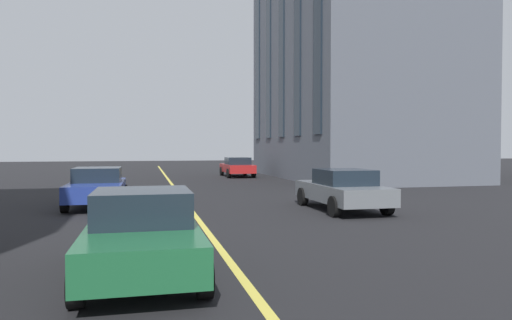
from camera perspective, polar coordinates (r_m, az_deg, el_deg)
name	(u,v)px	position (r m, az deg, el deg)	size (l,w,h in m)	color
lane_centre_line	(202,225)	(12.96, -6.51, -7.77)	(80.00, 0.16, 0.01)	#D8C64C
car_red_trailing	(237,167)	(33.42, -2.28, -0.82)	(4.40, 1.95, 1.37)	#B21E1E
car_green_parked_a	(142,234)	(7.98, -13.53, -8.64)	(3.90, 1.89, 1.40)	#1E6038
car_blue_mid	(97,186)	(17.73, -18.59, -3.04)	(4.40, 1.95, 1.37)	navy
car_grey_parked_b	(342,189)	(16.00, 10.37, -3.48)	(4.40, 1.95, 1.37)	slate
building_right_near	(351,34)	(34.34, 11.41, 14.66)	(16.85, 10.04, 19.78)	#565B66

